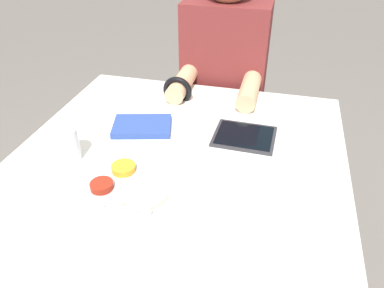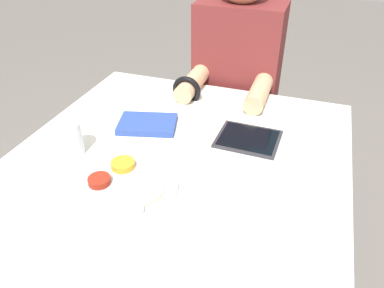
% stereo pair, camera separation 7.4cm
% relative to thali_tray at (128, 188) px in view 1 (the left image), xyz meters
% --- Properties ---
extents(dining_table, '(0.97, 1.08, 0.78)m').
position_rel_thali_tray_xyz_m(dining_table, '(0.08, 0.13, -0.40)').
color(dining_table, silver).
rests_on(dining_table, ground_plane).
extents(thali_tray, '(0.28, 0.28, 0.03)m').
position_rel_thali_tray_xyz_m(thali_tray, '(0.00, 0.00, 0.00)').
color(thali_tray, '#B7BABF').
rests_on(thali_tray, dining_table).
extents(red_notebook, '(0.21, 0.17, 0.02)m').
position_rel_thali_tray_xyz_m(red_notebook, '(-0.07, 0.30, 0.00)').
color(red_notebook, silver).
rests_on(red_notebook, dining_table).
extents(tablet_device, '(0.20, 0.17, 0.01)m').
position_rel_thali_tray_xyz_m(tablet_device, '(0.26, 0.33, -0.00)').
color(tablet_device, '#28282D').
rests_on(tablet_device, dining_table).
extents(person_diner, '(0.35, 0.43, 1.25)m').
position_rel_thali_tray_xyz_m(person_diner, '(0.11, 0.80, -0.19)').
color(person_diner, black).
rests_on(person_diner, ground_plane).
extents(drinking_glass, '(0.07, 0.07, 0.10)m').
position_rel_thali_tray_xyz_m(drinking_glass, '(-0.22, 0.09, 0.04)').
color(drinking_glass, silver).
rests_on(drinking_glass, dining_table).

